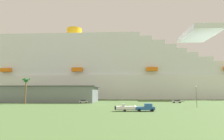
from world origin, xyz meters
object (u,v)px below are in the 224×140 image
street_lamp (196,93)px  parked_car_white_van (84,101)px  parked_car_silver_sedan (177,101)px  pickup_truck (146,108)px  parked_car_blue_suv (14,101)px  cruise_ship (111,74)px  small_boat_on_trailer (128,108)px  palm_tree (26,84)px

street_lamp → parked_car_white_van: bearing=156.8°
parked_car_silver_sedan → pickup_truck: bearing=-116.1°
pickup_truck → parked_car_blue_suv: pickup_truck is taller
cruise_ship → parked_car_white_van: 64.20m
parked_car_silver_sedan → parked_car_blue_suv: (-85.65, -1.01, -0.00)m
pickup_truck → parked_car_white_van: size_ratio=1.34×
cruise_ship → small_boat_on_trailer: (13.03, -95.49, -19.34)m
parked_car_white_van → palm_tree: bearing=-163.5°
street_lamp → parked_car_blue_suv: street_lamp is taller
palm_tree → street_lamp: (72.28, -12.30, -4.30)m
pickup_truck → parked_car_blue_suv: (-65.81, 39.44, -0.21)m
cruise_ship → palm_tree: bearing=-116.5°
palm_tree → parked_car_blue_suv: (-13.45, 12.64, -8.60)m
cruise_ship → parked_car_silver_sedan: size_ratio=62.83×
parked_car_white_van → cruise_ship: bearing=82.2°
cruise_ship → street_lamp: 90.44m
parked_car_blue_suv → small_boat_on_trailer: bearing=-33.4°
cruise_ship → parked_car_blue_suv: 75.68m
street_lamp → pickup_truck: bearing=-144.0°
pickup_truck → parked_car_white_van: pickup_truck is taller
cruise_ship → parked_car_blue_suv: (-47.51, -55.61, -19.47)m
parked_car_silver_sedan → parked_car_white_van: size_ratio=1.04×
cruise_ship → palm_tree: (-34.06, -68.25, -10.86)m
small_boat_on_trailer → parked_car_silver_sedan: bearing=58.4°
cruise_ship → parked_car_white_van: bearing=-97.8°
pickup_truck → street_lamp: (19.93, 14.50, 4.09)m
small_boat_on_trailer → parked_car_blue_suv: size_ratio=1.63×
pickup_truck → palm_tree: bearing=152.9°
palm_tree → parked_car_white_van: palm_tree is taller
palm_tree → street_lamp: size_ratio=1.52×
cruise_ship → parked_car_silver_sedan: cruise_ship is taller
small_boat_on_trailer → parked_car_silver_sedan: (25.12, 40.89, -0.13)m
parked_car_blue_suv → street_lamp: bearing=-16.2°
parked_car_blue_suv → parked_car_white_van: bearing=-7.3°
cruise_ship → parked_car_silver_sedan: 69.38m
parked_car_white_van → street_lamp: bearing=-23.2°
palm_tree → parked_car_silver_sedan: palm_tree is taller
pickup_truck → parked_car_blue_suv: bearing=149.1°
palm_tree → street_lamp: 73.45m
pickup_truck → street_lamp: size_ratio=0.73×
street_lamp → palm_tree: bearing=170.3°
small_boat_on_trailer → street_lamp: (25.20, 14.93, 4.17)m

